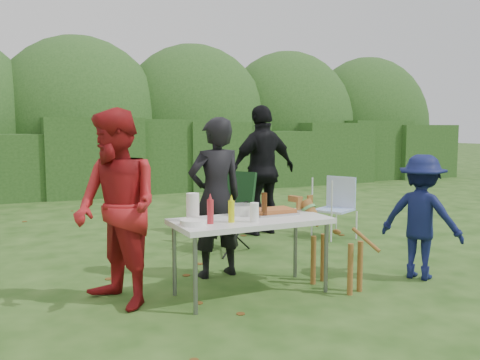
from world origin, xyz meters
name	(u,v)px	position (x,y,z in m)	size (l,w,h in m)	color
ground	(238,293)	(0.00, 0.00, 0.00)	(80.00, 80.00, 0.00)	#1E4211
hedge_row	(92,159)	(0.00, 8.00, 0.85)	(22.00, 1.40, 1.70)	#23471C
shrub_backdrop	(80,127)	(0.00, 9.60, 1.60)	(20.00, 2.60, 3.20)	#3D6628
folding_table	(251,224)	(0.11, -0.08, 0.69)	(1.50, 0.70, 0.74)	silver
person_cook	(216,198)	(0.04, 0.62, 0.86)	(0.63, 0.41, 1.72)	black
person_red_jacket	(117,208)	(-1.12, 0.15, 0.89)	(0.87, 0.68, 1.78)	#A3181B
person_black_puffy	(263,170)	(1.54, 2.33, 0.97)	(1.14, 0.47, 1.94)	black
child	(421,217)	(1.98, -0.40, 0.66)	(0.86, 0.49, 1.32)	#0E1443
dog	(336,245)	(0.96, -0.29, 0.43)	(0.91, 0.37, 0.87)	brown
camping_chair	(227,211)	(0.64, 1.65, 0.51)	(0.64, 0.64, 1.03)	#153519
lawn_chair	(334,207)	(2.36, 1.65, 0.44)	(0.52, 0.52, 0.89)	#457BDE
food_tray	(273,213)	(0.42, 0.05, 0.75)	(0.45, 0.30, 0.02)	#B7B7BA
focaccia_bread	(273,210)	(0.42, 0.05, 0.78)	(0.40, 0.26, 0.04)	#AF5E2B
mustard_bottle	(231,212)	(-0.14, -0.17, 0.84)	(0.06, 0.06, 0.20)	#CBD412
ketchup_bottle	(210,212)	(-0.34, -0.14, 0.85)	(0.06, 0.06, 0.22)	#AD232C
beer_bottle	(264,205)	(0.25, -0.07, 0.86)	(0.06, 0.06, 0.24)	#47230F
paper_towel_roll	(193,207)	(-0.44, 0.05, 0.87)	(0.12, 0.12, 0.26)	white
cup_stack	(254,212)	(0.05, -0.25, 0.83)	(0.08, 0.08, 0.18)	white
pasta_bowl	(241,209)	(0.12, 0.17, 0.79)	(0.26, 0.26, 0.10)	silver
plate_stack	(193,222)	(-0.51, -0.14, 0.77)	(0.24, 0.24, 0.05)	white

